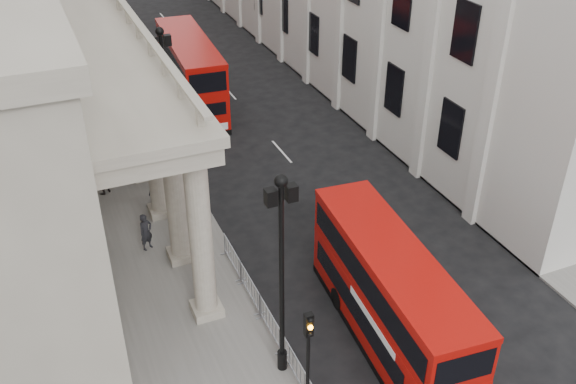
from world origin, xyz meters
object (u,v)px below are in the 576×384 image
(lamp_post_north, at_px, (113,13))
(pedestrian_b, at_px, (101,180))
(lamp_post_mid, at_px, (166,93))
(pedestrian_c, at_px, (157,189))
(traffic_light, at_px, (308,345))
(pedestrian_a, at_px, (146,232))
(lamp_post_south, at_px, (282,266))
(bus_far, at_px, (191,71))
(bus_near, at_px, (390,295))

(lamp_post_north, relative_size, pedestrian_b, 5.03)
(lamp_post_mid, xyz_separation_m, pedestrian_c, (-1.62, -3.12, -3.87))
(pedestrian_b, distance_m, pedestrian_c, 3.38)
(lamp_post_mid, distance_m, traffic_light, 18.11)
(pedestrian_a, bearing_deg, pedestrian_c, 40.14)
(lamp_post_south, relative_size, lamp_post_north, 1.00)
(bus_far, relative_size, pedestrian_a, 5.87)
(traffic_light, bearing_deg, lamp_post_north, 90.17)
(bus_near, relative_size, pedestrian_b, 6.10)
(lamp_post_north, bearing_deg, pedestrian_b, -103.71)
(bus_far, bearing_deg, pedestrian_a, -109.41)
(lamp_post_south, height_order, traffic_light, lamp_post_south)
(pedestrian_a, bearing_deg, lamp_post_north, 53.65)
(lamp_post_south, relative_size, traffic_light, 1.93)
(bus_near, distance_m, pedestrian_b, 17.51)
(traffic_light, xyz_separation_m, bus_near, (4.27, 1.91, -0.87))
(traffic_light, distance_m, bus_far, 27.05)
(bus_near, relative_size, bus_far, 0.92)
(lamp_post_south, distance_m, lamp_post_north, 32.00)
(bus_near, bearing_deg, traffic_light, -151.45)
(lamp_post_south, xyz_separation_m, lamp_post_north, (0.00, 32.00, 0.00))
(lamp_post_south, bearing_deg, pedestrian_b, 105.18)
(lamp_post_north, bearing_deg, pedestrian_c, -94.83)
(lamp_post_north, relative_size, bus_far, 0.76)
(pedestrian_b, height_order, pedestrian_c, pedestrian_c)
(bus_near, xyz_separation_m, pedestrian_c, (-5.98, 12.99, -1.19))
(lamp_post_south, height_order, lamp_post_mid, same)
(bus_far, relative_size, pedestrian_c, 5.93)
(traffic_light, relative_size, pedestrian_a, 2.30)
(bus_far, bearing_deg, lamp_post_mid, -108.61)
(traffic_light, bearing_deg, lamp_post_mid, 90.32)
(lamp_post_north, height_order, pedestrian_b, lamp_post_north)
(bus_far, height_order, pedestrian_b, bus_far)
(pedestrian_a, bearing_deg, lamp_post_south, -101.09)
(lamp_post_south, relative_size, pedestrian_a, 4.45)
(lamp_post_north, height_order, traffic_light, lamp_post_north)
(lamp_post_north, xyz_separation_m, traffic_light, (0.10, -34.02, -1.80))
(lamp_post_south, relative_size, pedestrian_c, 4.50)
(traffic_light, xyz_separation_m, pedestrian_a, (-3.08, 11.34, -2.05))
(lamp_post_north, distance_m, bus_near, 32.51)
(lamp_post_mid, height_order, bus_far, lamp_post_mid)
(bus_far, distance_m, pedestrian_a, 16.88)
(pedestrian_a, xyz_separation_m, pedestrian_c, (1.37, 3.56, -0.01))
(lamp_post_mid, bearing_deg, bus_far, 67.77)
(lamp_post_north, bearing_deg, bus_far, -63.46)
(traffic_light, height_order, pedestrian_a, traffic_light)
(pedestrian_b, bearing_deg, bus_far, -158.23)
(lamp_post_south, distance_m, traffic_light, 2.71)
(bus_far, height_order, pedestrian_c, bus_far)
(lamp_post_mid, bearing_deg, pedestrian_c, -117.39)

